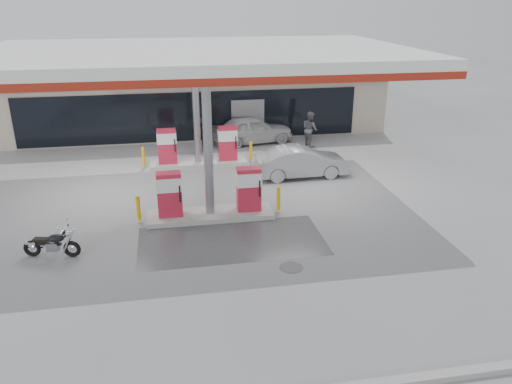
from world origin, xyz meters
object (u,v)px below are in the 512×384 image
biker_walking (201,136)px  hatchback_silver (301,162)px  parked_motorcycle (52,245)px  attendant (310,129)px  pump_island_near (210,199)px  sedan_white (252,130)px  parked_car_right (271,125)px  pump_island_far (198,150)px  parked_car_left (6,130)px

biker_walking → hatchback_silver: bearing=-60.3°
parked_motorcycle → attendant: (10.99, 10.18, 0.51)m
pump_island_near → sedan_white: size_ratio=1.20×
sedan_white → parked_car_right: size_ratio=1.16×
pump_island_far → parked_car_left: size_ratio=1.23×
parked_car_left → hatchback_silver: bearing=-135.8°
biker_walking → sedan_white: bearing=7.8°
hatchback_silver → parked_car_right: (0.17, 7.39, -0.15)m
hatchback_silver → parked_car_right: 7.39m
parked_motorcycle → attendant: bearing=54.5°
pump_island_near → sedan_white: pump_island_near is taller
sedan_white → parked_car_left: sedan_white is taller
parked_car_right → biker_walking: bearing=104.7°
parked_motorcycle → sedan_white: (8.12, 11.26, 0.33)m
biker_walking → pump_island_far: bearing=-109.1°
biker_walking → attendant: bearing=-12.4°
attendant → hatchback_silver: (-1.67, -4.52, -0.25)m
parked_car_left → biker_walking: (10.29, -3.80, 0.20)m
sedan_white → attendant: 3.07m
sedan_white → parked_car_left: 13.43m
parked_motorcycle → parked_car_right: parked_car_right is taller
parked_car_left → biker_walking: size_ratio=2.58×
pump_island_near → biker_walking: 8.21m
pump_island_near → parked_motorcycle: 5.40m
pump_island_near → parked_motorcycle: pump_island_near is taller
pump_island_near → attendant: (6.00, 8.12, 0.20)m
sedan_white → parked_car_right: (1.36, 1.79, -0.22)m
pump_island_near → biker_walking: size_ratio=3.18×
pump_island_near → attendant: bearing=53.5°
parked_car_right → parked_car_left: bearing=67.2°
pump_island_far → hatchback_silver: 4.95m
pump_island_far → parked_motorcycle: 9.48m
parked_motorcycle → parked_car_right: size_ratio=0.48×
parked_motorcycle → biker_walking: size_ratio=1.09×
parked_motorcycle → sedan_white: 13.89m
sedan_white → parked_car_right: 2.26m
hatchback_silver → sedan_white: bearing=10.6°
parked_car_left → parked_car_right: size_ratio=1.13×
parked_motorcycle → parked_car_left: parked_car_left is taller
attendant → hatchback_silver: size_ratio=0.45×
attendant → pump_island_near: bearing=126.0°
pump_island_near → pump_island_far: size_ratio=1.00×
pump_island_far → sedan_white: pump_island_far is taller
parked_car_left → sedan_white: bearing=-117.5°
pump_island_near → hatchback_silver: size_ratio=1.27×
parked_motorcycle → parked_car_left: (-5.01, 14.06, 0.20)m
sedan_white → attendant: attendant is taller
pump_island_far → parked_car_left: pump_island_far is taller
pump_island_far → parked_car_right: pump_island_far is taller
parked_car_left → biker_walking: bearing=-125.7°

